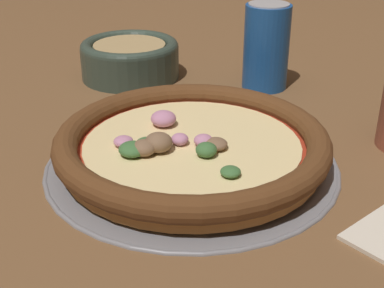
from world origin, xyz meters
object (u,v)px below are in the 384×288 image
(pizza, at_px, (191,144))
(beverage_can, at_px, (266,47))
(bowl_near, at_px, (130,57))
(pizza_tray, at_px, (192,161))

(pizza, relative_size, beverage_can, 2.39)
(pizza, bearing_deg, bowl_near, 138.91)
(pizza_tray, distance_m, beverage_can, 0.27)
(pizza_tray, relative_size, pizza, 1.08)
(pizza_tray, xyz_separation_m, beverage_can, (-0.03, 0.26, 0.06))
(bowl_near, distance_m, beverage_can, 0.21)
(bowl_near, bearing_deg, pizza_tray, -40.96)
(pizza_tray, height_order, bowl_near, bowl_near)
(pizza_tray, height_order, pizza, pizza)
(pizza, height_order, bowl_near, bowl_near)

